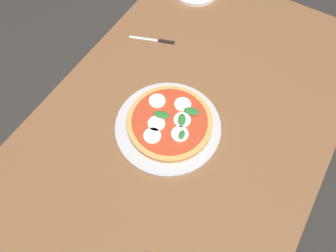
{
  "coord_description": "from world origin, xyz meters",
  "views": [
    {
      "loc": [
        0.41,
        0.21,
        1.56
      ],
      "look_at": [
        0.01,
        -0.03,
        0.71
      ],
      "focal_mm": 34.48,
      "sensor_mm": 36.0,
      "label": 1
    }
  ],
  "objects_px": {
    "dining_table": "(178,144)",
    "pizza": "(169,122)",
    "serving_tray": "(168,127)",
    "knife": "(158,40)"
  },
  "relations": [
    {
      "from": "pizza",
      "to": "knife",
      "type": "xyz_separation_m",
      "value": [
        -0.28,
        -0.21,
        -0.02
      ]
    },
    {
      "from": "dining_table",
      "to": "pizza",
      "type": "height_order",
      "value": "pizza"
    },
    {
      "from": "dining_table",
      "to": "knife",
      "type": "xyz_separation_m",
      "value": [
        -0.27,
        -0.25,
        0.1
      ]
    },
    {
      "from": "dining_table",
      "to": "serving_tray",
      "type": "xyz_separation_m",
      "value": [
        0.01,
        -0.03,
        0.1
      ]
    },
    {
      "from": "serving_tray",
      "to": "pizza",
      "type": "relative_size",
      "value": 1.25
    },
    {
      "from": "pizza",
      "to": "dining_table",
      "type": "bearing_deg",
      "value": 93.9
    },
    {
      "from": "serving_tray",
      "to": "pizza",
      "type": "distance_m",
      "value": 0.02
    },
    {
      "from": "serving_tray",
      "to": "pizza",
      "type": "height_order",
      "value": "pizza"
    },
    {
      "from": "dining_table",
      "to": "serving_tray",
      "type": "bearing_deg",
      "value": -75.82
    },
    {
      "from": "serving_tray",
      "to": "knife",
      "type": "distance_m",
      "value": 0.35
    }
  ]
}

